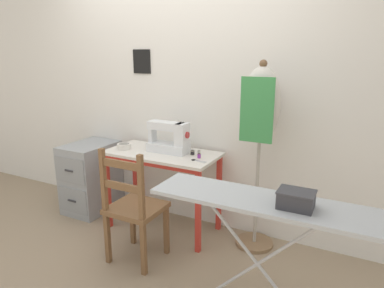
# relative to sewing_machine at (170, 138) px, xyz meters

# --- Properties ---
(ground_plane) EXTENTS (14.00, 14.00, 0.00)m
(ground_plane) POSITION_rel_sewing_machine_xyz_m (-0.07, -0.29, -0.87)
(ground_plane) COLOR gray
(wall_back) EXTENTS (10.00, 0.06, 2.55)m
(wall_back) POSITION_rel_sewing_machine_xyz_m (-0.07, 0.29, 0.40)
(wall_back) COLOR silver
(wall_back) RESTS_ON ground_plane
(sewing_table) EXTENTS (1.02, 0.51, 0.75)m
(sewing_table) POSITION_rel_sewing_machine_xyz_m (-0.07, -0.04, -0.24)
(sewing_table) COLOR silver
(sewing_table) RESTS_ON ground_plane
(sewing_machine) EXTENTS (0.39, 0.16, 0.30)m
(sewing_machine) POSITION_rel_sewing_machine_xyz_m (0.00, 0.00, 0.00)
(sewing_machine) COLOR white
(sewing_machine) RESTS_ON sewing_table
(fabric_bowl) EXTENTS (0.13, 0.13, 0.05)m
(fabric_bowl) POSITION_rel_sewing_machine_xyz_m (-0.44, -0.10, -0.10)
(fabric_bowl) COLOR silver
(fabric_bowl) RESTS_ON sewing_table
(scissors) EXTENTS (0.14, 0.06, 0.01)m
(scissors) POSITION_rel_sewing_machine_xyz_m (0.32, -0.12, -0.13)
(scissors) COLOR silver
(scissors) RESTS_ON sewing_table
(thread_spool_near_machine) EXTENTS (0.04, 0.04, 0.04)m
(thread_spool_near_machine) POSITION_rel_sewing_machine_xyz_m (0.21, 0.02, -0.11)
(thread_spool_near_machine) COLOR black
(thread_spool_near_machine) RESTS_ON sewing_table
(thread_spool_mid_table) EXTENTS (0.03, 0.03, 0.04)m
(thread_spool_mid_table) POSITION_rel_sewing_machine_xyz_m (0.26, 0.05, -0.11)
(thread_spool_mid_table) COLOR silver
(thread_spool_mid_table) RESTS_ON sewing_table
(thread_spool_far_edge) EXTENTS (0.04, 0.04, 0.04)m
(thread_spool_far_edge) POSITION_rel_sewing_machine_xyz_m (0.31, -0.05, -0.11)
(thread_spool_far_edge) COLOR purple
(thread_spool_far_edge) RESTS_ON sewing_table
(wooden_chair) EXTENTS (0.40, 0.38, 0.93)m
(wooden_chair) POSITION_rel_sewing_machine_xyz_m (0.01, -0.58, -0.43)
(wooden_chair) COLOR brown
(wooden_chair) RESTS_ON ground_plane
(filing_cabinet) EXTENTS (0.41, 0.57, 0.71)m
(filing_cabinet) POSITION_rel_sewing_machine_xyz_m (-0.96, -0.02, -0.52)
(filing_cabinet) COLOR #93999E
(filing_cabinet) RESTS_ON ground_plane
(dress_form) EXTENTS (0.32, 0.32, 1.56)m
(dress_form) POSITION_rel_sewing_machine_xyz_m (0.78, 0.07, 0.25)
(dress_form) COLOR #846647
(dress_form) RESTS_ON ground_plane
(ironing_board) EXTENTS (1.27, 0.35, 0.81)m
(ironing_board) POSITION_rel_sewing_machine_xyz_m (1.05, -0.76, -0.11)
(ironing_board) COLOR #ADB2B7
(ironing_board) RESTS_ON ground_plane
(storage_box) EXTENTS (0.19, 0.14, 0.10)m
(storage_box) POSITION_rel_sewing_machine_xyz_m (1.24, -0.79, -0.02)
(storage_box) COLOR #333338
(storage_box) RESTS_ON ironing_board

